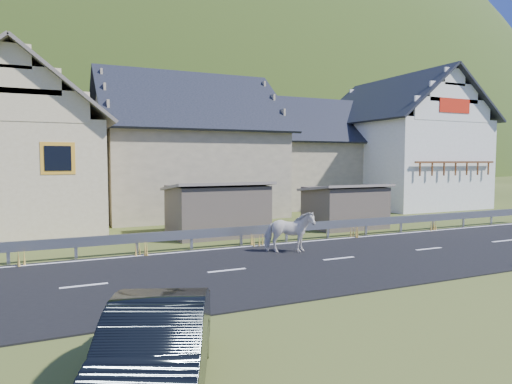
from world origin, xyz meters
name	(u,v)px	position (x,y,z in m)	size (l,w,h in m)	color
ground	(339,260)	(0.00, 0.00, 0.00)	(160.00, 160.00, 0.00)	#314015
road	(339,259)	(0.00, 0.00, 0.02)	(60.00, 7.00, 0.04)	black
lane_markings	(339,258)	(0.00, 0.00, 0.04)	(60.00, 6.60, 0.01)	silver
guardrail	(287,228)	(0.00, 3.68, 0.56)	(28.10, 0.09, 0.75)	#93969B
shed_left	(217,210)	(-2.00, 6.50, 1.10)	(4.30, 3.30, 2.40)	brown
shed_right	(345,207)	(4.50, 6.00, 1.00)	(3.80, 2.90, 2.20)	brown
house_cream	(19,138)	(-10.00, 12.00, 4.36)	(7.80, 9.80, 8.30)	beige
house_stone_a	(186,139)	(-1.00, 15.00, 4.63)	(10.80, 9.80, 8.90)	tan
house_stone_b	(308,148)	(9.00, 17.00, 4.24)	(9.80, 8.80, 8.10)	tan
house_white	(399,137)	(15.00, 14.00, 5.06)	(8.80, 10.80, 9.70)	white
mountain	(88,219)	(5.00, 180.00, -20.00)	(440.00, 280.00, 260.00)	#213E14
horse	(289,232)	(-1.03, 1.58, 0.78)	(1.75, 0.80, 1.48)	silver
car	(156,350)	(-7.45, -6.27, 0.66)	(1.39, 4.00, 1.32)	black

